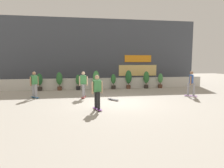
{
  "coord_description": "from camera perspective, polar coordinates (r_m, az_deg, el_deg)",
  "views": [
    {
      "loc": [
        -2.11,
        -11.05,
        2.35
      ],
      "look_at": [
        0.0,
        1.5,
        0.9
      ],
      "focal_mm": 32.22,
      "sensor_mm": 36.0,
      "label": 1
    }
  ],
  "objects": [
    {
      "name": "skater_by_wall_left",
      "position": [
        12.92,
        -8.1,
        0.18
      ],
      "size": [
        0.55,
        0.82,
        1.7
      ],
      "color": "maroon",
      "rests_on": "ground"
    },
    {
      "name": "skater_far_right",
      "position": [
        14.27,
        21.57,
        0.38
      ],
      "size": [
        0.73,
        0.68,
        1.7
      ],
      "color": "#72338C",
      "rests_on": "ground"
    },
    {
      "name": "potted_plant_6",
      "position": [
        17.65,
        9.71,
        1.55
      ],
      "size": [
        0.5,
        0.5,
        1.47
      ],
      "color": "#2D2823",
      "rests_on": "ground"
    },
    {
      "name": "building_backdrop",
      "position": [
        21.17,
        -3.85,
        8.93
      ],
      "size": [
        20.0,
        2.08,
        6.5
      ],
      "color": "#424751",
      "rests_on": "ground"
    },
    {
      "name": "skater_far_left",
      "position": [
        13.61,
        -21.17,
        0.12
      ],
      "size": [
        0.64,
        0.76,
        1.7
      ],
      "color": "#266699",
      "rests_on": "ground"
    },
    {
      "name": "planter_wall",
      "position": [
        17.28,
        -2.48,
        0.19
      ],
      "size": [
        18.0,
        0.4,
        0.9
      ],
      "primitive_type": "cube",
      "color": "beige",
      "rests_on": "ground"
    },
    {
      "name": "potted_plant_7",
      "position": [
        18.13,
        13.57,
        1.13
      ],
      "size": [
        0.41,
        0.41,
        1.28
      ],
      "color": "brown",
      "rests_on": "ground"
    },
    {
      "name": "potted_plant_3",
      "position": [
        16.72,
        -4.54,
        1.56
      ],
      "size": [
        0.54,
        0.54,
        1.56
      ],
      "color": "brown",
      "rests_on": "ground"
    },
    {
      "name": "potted_plant_5",
      "position": [
        17.19,
        4.72,
        1.73
      ],
      "size": [
        0.55,
        0.55,
        1.58
      ],
      "color": "brown",
      "rests_on": "ground"
    },
    {
      "name": "potted_plant_0",
      "position": [
        16.95,
        -19.87,
        0.83
      ],
      "size": [
        0.46,
        0.46,
        1.38
      ],
      "color": "#2D2823",
      "rests_on": "ground"
    },
    {
      "name": "potted_plant_4",
      "position": [
        16.93,
        0.39,
        0.9
      ],
      "size": [
        0.4,
        0.4,
        1.27
      ],
      "color": "#2D2823",
      "rests_on": "ground"
    },
    {
      "name": "skater_by_wall_right",
      "position": [
        9.64,
        -4.23,
        -1.92
      ],
      "size": [
        0.54,
        0.82,
        1.7
      ],
      "color": "#72338C",
      "rests_on": "ground"
    },
    {
      "name": "potted_plant_1",
      "position": [
        16.74,
        -14.7,
        1.13
      ],
      "size": [
        0.49,
        0.49,
        1.46
      ],
      "color": "brown",
      "rests_on": "ground"
    },
    {
      "name": "ground_plane",
      "position": [
        11.49,
        1.25,
        -5.3
      ],
      "size": [
        48.0,
        48.0,
        0.0
      ],
      "primitive_type": "plane",
      "color": "#A8A093"
    },
    {
      "name": "skateboard_near_camera",
      "position": [
        12.13,
        0.32,
        -4.38
      ],
      "size": [
        0.63,
        0.77,
        0.08
      ],
      "color": "black",
      "rests_on": "ground"
    },
    {
      "name": "potted_plant_2",
      "position": [
        16.68,
        -9.58,
        0.68
      ],
      "size": [
        0.39,
        0.39,
        1.25
      ],
      "color": "black",
      "rests_on": "ground"
    }
  ]
}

